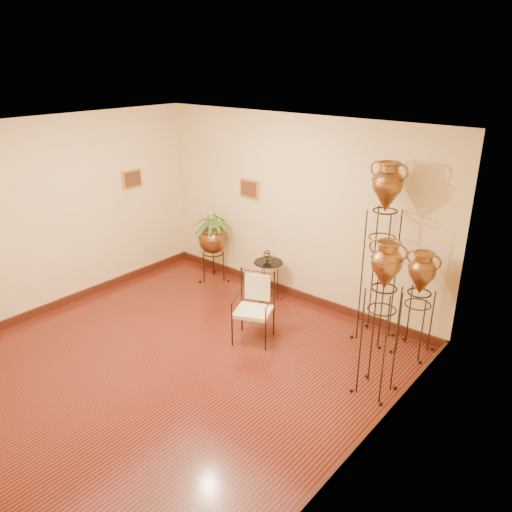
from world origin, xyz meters
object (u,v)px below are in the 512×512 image
Objects in this scene: side_table at (268,279)px; armchair at (253,309)px; amphora_mid at (381,319)px; planter_urn at (213,236)px; amphora_tall at (381,253)px.

armchair is at bearing -60.80° from side_table.
amphora_mid reaches higher than armchair.
armchair is at bearing -31.37° from planter_urn.
amphora_mid is 1.32× the size of planter_urn.
planter_urn reaches higher than armchair.
amphora_tall is 1.79m from armchair.
amphora_tall is at bearing 117.84° from amphora_mid.
side_table is at bearing 155.93° from amphora_mid.
amphora_mid is 2.30× the size of side_table.
amphora_tall is at bearing 0.00° from planter_urn.
amphora_mid reaches higher than planter_urn.
amphora_mid is 3.69m from planter_urn.
side_table is at bearing 179.98° from amphora_tall.
planter_urn is (-3.53, 1.05, -0.15)m from amphora_mid.
amphora_tall is 3.01m from planter_urn.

